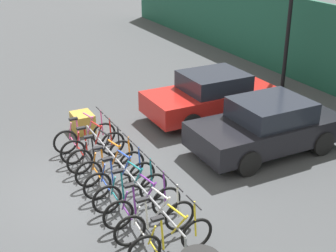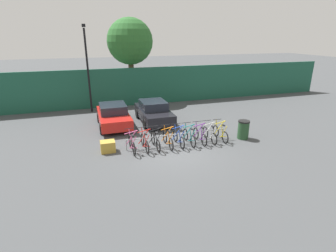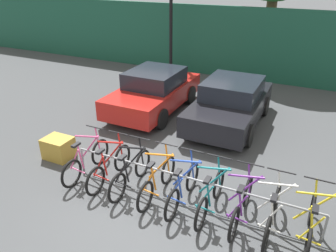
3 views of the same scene
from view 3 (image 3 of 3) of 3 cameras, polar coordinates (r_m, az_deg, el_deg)
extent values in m
plane|color=#424447|center=(6.83, -3.19, -14.58)|extent=(120.00, 120.00, 0.00)
cube|color=#19513D|center=(14.55, 15.37, 13.39)|extent=(36.00, 0.16, 3.01)
cylinder|color=gray|center=(6.81, 3.07, -8.88)|extent=(5.38, 0.04, 0.04)
cylinder|color=gray|center=(8.19, -14.66, -5.53)|extent=(0.04, 0.04, 0.55)
cylinder|color=gray|center=(6.67, 25.68, -15.71)|extent=(0.04, 0.04, 0.55)
torus|color=black|center=(7.60, -16.44, -7.96)|extent=(0.06, 0.66, 0.66)
torus|color=black|center=(8.27, -11.73, -4.44)|extent=(0.06, 0.66, 0.66)
cylinder|color=#E55993|center=(7.87, -13.51, -3.62)|extent=(0.60, 0.04, 0.76)
cylinder|color=#E55993|center=(7.69, -13.99, -1.78)|extent=(0.68, 0.04, 0.16)
cylinder|color=#E55993|center=(7.68, -15.01, -5.10)|extent=(0.14, 0.04, 0.63)
cylinder|color=#E55993|center=(7.54, -15.99, -5.62)|extent=(0.32, 0.03, 0.58)
cylinder|color=#E55993|center=(7.73, -15.46, -7.40)|extent=(0.40, 0.03, 0.08)
cylinder|color=#E55993|center=(8.07, -12.12, -2.46)|extent=(0.12, 0.04, 0.69)
cylinder|color=black|center=(7.88, -12.54, -0.25)|extent=(0.52, 0.03, 0.03)
cube|color=black|center=(7.46, -15.75, -3.18)|extent=(0.10, 0.22, 0.05)
torus|color=black|center=(7.23, -12.52, -9.35)|extent=(0.06, 0.66, 0.66)
torus|color=black|center=(7.93, -7.95, -5.52)|extent=(0.06, 0.66, 0.66)
cylinder|color=red|center=(7.51, -9.62, -4.73)|extent=(0.60, 0.04, 0.76)
cylinder|color=red|center=(7.32, -10.03, -2.82)|extent=(0.68, 0.04, 0.16)
cylinder|color=red|center=(7.32, -11.08, -6.32)|extent=(0.14, 0.04, 0.63)
cylinder|color=red|center=(7.17, -12.03, -6.90)|extent=(0.32, 0.03, 0.58)
cylinder|color=red|center=(7.37, -11.57, -8.73)|extent=(0.40, 0.03, 0.08)
cylinder|color=red|center=(7.73, -8.28, -3.48)|extent=(0.12, 0.04, 0.69)
cylinder|color=black|center=(7.53, -8.63, -1.19)|extent=(0.52, 0.03, 0.03)
cube|color=black|center=(7.08, -11.75, -4.34)|extent=(0.10, 0.22, 0.05)
torus|color=black|center=(6.95, -8.81, -10.62)|extent=(0.06, 0.66, 0.66)
torus|color=black|center=(7.67, -4.44, -6.49)|extent=(0.06, 0.66, 0.66)
cylinder|color=black|center=(7.24, -5.98, -5.74)|extent=(0.60, 0.04, 0.76)
cylinder|color=black|center=(7.04, -6.31, -3.79)|extent=(0.68, 0.04, 0.16)
cylinder|color=black|center=(7.03, -7.38, -7.44)|extent=(0.14, 0.04, 0.63)
cylinder|color=black|center=(6.88, -8.28, -8.07)|extent=(0.32, 0.03, 0.58)
cylinder|color=black|center=(7.10, -7.89, -9.94)|extent=(0.40, 0.03, 0.08)
cylinder|color=black|center=(7.46, -4.69, -4.41)|extent=(0.12, 0.04, 0.69)
cylinder|color=black|center=(7.26, -4.96, -2.07)|extent=(0.52, 0.03, 0.03)
cube|color=black|center=(6.79, -7.96, -5.42)|extent=(0.10, 0.22, 0.05)
torus|color=black|center=(6.66, -3.99, -12.18)|extent=(0.06, 0.66, 0.66)
torus|color=black|center=(7.41, 0.02, -7.70)|extent=(0.06, 0.66, 0.66)
cylinder|color=orange|center=(6.96, -1.30, -7.00)|extent=(0.60, 0.04, 0.76)
cylinder|color=orange|center=(6.76, -1.53, -5.01)|extent=(0.68, 0.04, 0.16)
cylinder|color=orange|center=(6.75, -2.60, -8.82)|extent=(0.14, 0.04, 0.63)
cylinder|color=orange|center=(6.59, -3.43, -9.53)|extent=(0.32, 0.03, 0.58)
cylinder|color=orange|center=(6.81, -3.15, -11.42)|extent=(0.40, 0.03, 0.08)
cylinder|color=orange|center=(7.19, -0.13, -5.57)|extent=(0.12, 0.04, 0.69)
cylinder|color=black|center=(6.98, -0.28, -3.18)|extent=(0.52, 0.03, 0.03)
cube|color=black|center=(6.49, -3.05, -6.77)|extent=(0.10, 0.22, 0.05)
torus|color=black|center=(6.45, 0.70, -13.61)|extent=(0.06, 0.66, 0.66)
torus|color=black|center=(7.22, 4.27, -8.79)|extent=(0.06, 0.66, 0.66)
cylinder|color=#284CB7|center=(6.76, 3.19, -8.17)|extent=(0.60, 0.04, 0.76)
cylinder|color=#284CB7|center=(6.55, 3.08, -6.15)|extent=(0.68, 0.04, 0.16)
cylinder|color=#284CB7|center=(6.54, 2.02, -10.10)|extent=(0.14, 0.04, 0.63)
cylinder|color=#284CB7|center=(6.38, 1.28, -10.87)|extent=(0.32, 0.03, 0.58)
cylinder|color=#284CB7|center=(6.60, 1.45, -12.78)|extent=(0.40, 0.03, 0.08)
cylinder|color=#284CB7|center=(7.00, 4.24, -6.64)|extent=(0.12, 0.04, 0.69)
cylinder|color=black|center=(6.77, 4.20, -4.21)|extent=(0.52, 0.03, 0.03)
cube|color=black|center=(6.27, 1.72, -8.03)|extent=(0.10, 0.22, 0.05)
torus|color=black|center=(6.28, 5.79, -15.03)|extent=(0.06, 0.66, 0.66)
torus|color=black|center=(7.07, 8.81, -9.90)|extent=(0.06, 0.66, 0.66)
cylinder|color=#197A7F|center=(6.60, 8.01, -9.35)|extent=(0.60, 0.04, 0.76)
cylinder|color=#197A7F|center=(6.38, 8.03, -7.33)|extent=(0.68, 0.04, 0.16)
cylinder|color=#197A7F|center=(6.37, 7.00, -11.39)|extent=(0.14, 0.04, 0.63)
cylinder|color=#197A7F|center=(6.21, 6.39, -12.23)|extent=(0.32, 0.03, 0.58)
cylinder|color=#197A7F|center=(6.44, 6.42, -14.14)|extent=(0.40, 0.03, 0.08)
cylinder|color=#197A7F|center=(6.84, 8.89, -7.74)|extent=(0.12, 0.04, 0.69)
cylinder|color=black|center=(6.62, 9.00, -5.29)|extent=(0.52, 0.03, 0.03)
cube|color=black|center=(6.10, 6.88, -9.33)|extent=(0.10, 0.22, 0.05)
torus|color=black|center=(6.16, 11.40, -16.46)|extent=(0.06, 0.66, 0.66)
torus|color=black|center=(6.97, 13.73, -11.03)|extent=(0.06, 0.66, 0.66)
cylinder|color=#752D99|center=(6.49, 13.27, -10.56)|extent=(0.60, 0.04, 0.76)
cylinder|color=#752D99|center=(6.27, 13.44, -8.54)|extent=(0.68, 0.04, 0.16)
cylinder|color=#752D99|center=(6.26, 12.47, -12.70)|extent=(0.14, 0.04, 0.63)
cylinder|color=#752D99|center=(6.09, 12.01, -13.60)|extent=(0.32, 0.03, 0.58)
cylinder|color=#752D99|center=(6.32, 11.87, -15.49)|extent=(0.40, 0.03, 0.08)
cylinder|color=#752D99|center=(6.74, 13.95, -8.87)|extent=(0.12, 0.04, 0.69)
cylinder|color=black|center=(6.50, 14.21, -6.42)|extent=(0.52, 0.03, 0.03)
cube|color=black|center=(5.98, 12.56, -10.66)|extent=(0.10, 0.22, 0.05)
torus|color=black|center=(6.11, 16.80, -17.67)|extent=(0.06, 0.66, 0.66)
torus|color=black|center=(6.92, 18.40, -12.02)|extent=(0.06, 0.66, 0.66)
cylinder|color=silver|center=(6.43, 18.28, -11.63)|extent=(0.60, 0.04, 0.76)
cylinder|color=silver|center=(6.21, 18.60, -9.62)|extent=(0.68, 0.04, 0.16)
cylinder|color=silver|center=(6.20, 17.70, -13.83)|extent=(0.14, 0.04, 0.63)
cylinder|color=silver|center=(6.03, 17.41, -14.78)|extent=(0.32, 0.03, 0.58)
cylinder|color=silver|center=(6.27, 17.11, -16.65)|extent=(0.40, 0.03, 0.08)
cylinder|color=silver|center=(6.69, 18.76, -9.88)|extent=(0.12, 0.04, 0.69)
cylinder|color=black|center=(6.45, 19.16, -7.43)|extent=(0.52, 0.03, 0.03)
cube|color=black|center=(5.92, 18.00, -11.82)|extent=(0.10, 0.22, 0.05)
torus|color=black|center=(6.11, 23.08, -18.88)|extent=(0.06, 0.66, 0.66)
torus|color=black|center=(6.92, 23.80, -13.06)|extent=(0.06, 0.66, 0.66)
cylinder|color=yellow|center=(6.44, 24.09, -12.74)|extent=(0.60, 0.04, 0.76)
cylinder|color=yellow|center=(6.21, 24.57, -10.77)|extent=(0.68, 0.04, 0.16)
cylinder|color=yellow|center=(6.20, 23.78, -15.00)|extent=(0.14, 0.04, 0.63)
cylinder|color=yellow|center=(6.03, 23.68, -15.99)|extent=(0.32, 0.03, 0.58)
cylinder|color=yellow|center=(6.27, 23.20, -17.82)|extent=(0.40, 0.03, 0.08)
cylinder|color=yellow|center=(6.69, 24.31, -10.94)|extent=(0.12, 0.04, 0.69)
cylinder|color=black|center=(6.45, 24.87, -8.53)|extent=(0.52, 0.03, 0.03)
cube|color=black|center=(5.92, 24.30, -13.03)|extent=(0.10, 0.22, 0.05)
cube|color=red|center=(11.09, -2.49, 5.46)|extent=(1.80, 3.98, 0.62)
cube|color=#1E232D|center=(10.98, -2.30, 8.41)|extent=(1.58, 1.83, 0.52)
cylinder|color=black|center=(12.51, -3.46, 6.65)|extent=(0.20, 0.64, 0.64)
cylinder|color=black|center=(11.81, 3.86, 5.46)|extent=(0.20, 0.64, 0.64)
cylinder|color=black|center=(10.69, -9.43, 2.90)|extent=(0.20, 0.64, 0.64)
cylinder|color=black|center=(9.87, -1.21, 1.26)|extent=(0.20, 0.64, 0.64)
cube|color=black|center=(10.26, 10.77, 3.27)|extent=(1.80, 4.03, 0.62)
cube|color=#1E232D|center=(10.15, 11.19, 6.44)|extent=(1.58, 1.85, 0.52)
cylinder|color=black|center=(11.61, 8.20, 4.87)|extent=(0.20, 0.64, 0.64)
cylinder|color=black|center=(11.26, 16.49, 3.37)|extent=(0.20, 0.64, 0.64)
cylinder|color=black|center=(9.57, 3.81, 0.40)|extent=(0.20, 0.64, 0.64)
cylinder|color=black|center=(9.15, 13.77, -1.61)|extent=(0.20, 0.64, 0.64)
cylinder|color=black|center=(14.46, 0.52, 20.04)|extent=(0.14, 0.14, 5.92)
cube|color=#B28C33|center=(8.83, -18.54, -3.65)|extent=(0.70, 0.56, 0.55)
cylinder|color=brown|center=(16.23, 17.06, 15.38)|extent=(0.45, 0.45, 3.55)
camera|label=1|loc=(6.70, 102.57, 5.18)|focal=50.00mm
camera|label=2|loc=(9.46, -111.40, -3.19)|focal=28.00mm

